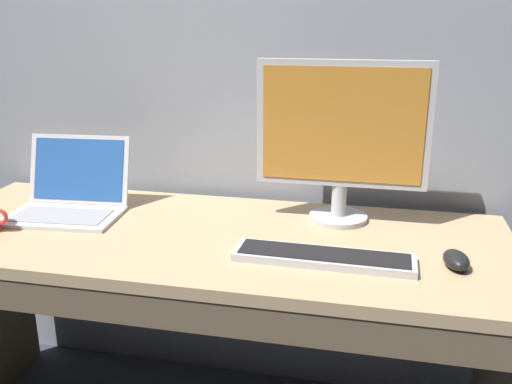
% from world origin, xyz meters
% --- Properties ---
extents(back_wall, '(5.15, 0.04, 2.76)m').
position_xyz_m(back_wall, '(0.00, 0.41, 1.38)').
color(back_wall, gray).
rests_on(back_wall, ground).
extents(desk, '(1.81, 0.70, 0.76)m').
position_xyz_m(desk, '(0.00, -0.02, 0.60)').
color(desk, tan).
rests_on(desk, ground).
extents(laptop_silver, '(0.38, 0.33, 0.24)m').
position_xyz_m(laptop_silver, '(-0.50, 0.08, 0.82)').
color(laptop_silver, silver).
rests_on(laptop_silver, desk).
extents(external_monitor, '(0.53, 0.19, 0.51)m').
position_xyz_m(external_monitor, '(0.38, 0.19, 1.04)').
color(external_monitor, '#B7B7BC').
rests_on(external_monitor, desk).
extents(wired_keyboard, '(0.48, 0.13, 0.02)m').
position_xyz_m(wired_keyboard, '(0.36, -0.13, 0.77)').
color(wired_keyboard, '#BCBCC1').
rests_on(wired_keyboard, desk).
extents(computer_mouse, '(0.08, 0.11, 0.04)m').
position_xyz_m(computer_mouse, '(0.70, -0.09, 0.78)').
color(computer_mouse, black).
rests_on(computer_mouse, desk).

